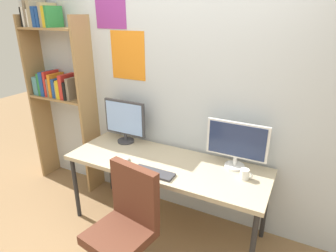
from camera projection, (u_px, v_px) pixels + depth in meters
wall_back at (185, 94)px, 2.81m from camera, size 4.32×0.11×2.60m
desk at (166, 167)px, 2.69m from camera, size 1.92×0.68×0.74m
bookshelf at (56, 77)px, 3.30m from camera, size 0.83×0.28×2.21m
office_chair at (125, 238)px, 2.23m from camera, size 0.52×0.52×0.99m
monitor_left at (125, 120)px, 3.01m from camera, size 0.48×0.18×0.46m
monitor_right at (237, 143)px, 2.51m from camera, size 0.55×0.18×0.43m
keyboard_main at (153, 173)px, 2.48m from camera, size 0.38×0.13×0.02m
computer_mouse at (126, 159)px, 2.69m from camera, size 0.06×0.10×0.03m
coffee_mug at (245, 174)px, 2.39m from camera, size 0.11×0.08×0.09m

